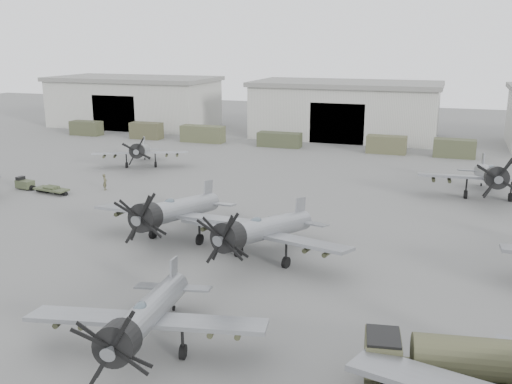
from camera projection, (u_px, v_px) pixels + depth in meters
ground at (157, 294)px, 34.46m from camera, size 220.00×220.00×0.00m
hangar_left at (134, 101)px, 101.92m from camera, size 29.00×14.80×8.70m
hangar_center at (346, 109)px, 89.98m from camera, size 29.00×14.80×8.70m
support_truck_0 at (86, 128)px, 92.45m from camera, size 5.12×2.20×2.28m
support_truck_1 at (146, 131)px, 88.95m from camera, size 4.95×2.20×2.53m
support_truck_2 at (203, 134)px, 85.94m from camera, size 6.63×2.20×2.49m
support_truck_3 at (279, 140)px, 82.19m from camera, size 6.28×2.20×2.07m
support_truck_4 at (386, 145)px, 77.38m from camera, size 5.31×2.20×2.39m
support_truck_5 at (454, 148)px, 74.63m from camera, size 5.32×2.20×2.40m
aircraft_near_1 at (145, 317)px, 27.00m from camera, size 11.79×10.61×4.68m
aircraft_mid_1 at (174, 211)px, 42.78m from camera, size 13.28×11.95×5.33m
aircraft_mid_2 at (261, 230)px, 38.73m from camera, size 12.84×11.55×5.10m
aircraft_far_0 at (140, 151)px, 68.31m from camera, size 11.15×10.11×4.57m
aircraft_far_1 at (490, 175)px, 54.14m from camera, size 13.40×12.05×5.35m
fuel_tanker at (441, 360)px, 24.57m from camera, size 6.98×3.84×2.59m
tug_trailer at (35, 186)px, 58.05m from camera, size 6.58×2.15×1.30m
ground_crew at (105, 182)px, 58.27m from camera, size 0.57×0.70×1.67m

